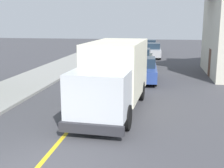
{
  "coord_description": "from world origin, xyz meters",
  "views": [
    {
      "loc": [
        3.42,
        -7.04,
        4.2
      ],
      "look_at": [
        1.32,
        5.71,
        1.4
      ],
      "focal_mm": 47.29,
      "sensor_mm": 36.0,
      "label": 1
    }
  ],
  "objects_px": {
    "parked_car_near": "(143,70)",
    "parked_car_far": "(153,51)",
    "parked_car_mid": "(141,58)",
    "parked_car_furthest": "(150,47)",
    "box_truck": "(114,73)"
  },
  "relations": [
    {
      "from": "parked_car_near",
      "to": "parked_car_far",
      "type": "bearing_deg",
      "value": 88.99
    },
    {
      "from": "parked_car_near",
      "to": "parked_car_far",
      "type": "distance_m",
      "value": 13.48
    },
    {
      "from": "parked_car_mid",
      "to": "parked_car_furthest",
      "type": "height_order",
      "value": "same"
    },
    {
      "from": "parked_car_furthest",
      "to": "parked_car_mid",
      "type": "bearing_deg",
      "value": -91.3
    },
    {
      "from": "box_truck",
      "to": "parked_car_furthest",
      "type": "bearing_deg",
      "value": 88.55
    },
    {
      "from": "box_truck",
      "to": "parked_car_mid",
      "type": "bearing_deg",
      "value": 88.41
    },
    {
      "from": "box_truck",
      "to": "parked_car_mid",
      "type": "height_order",
      "value": "box_truck"
    },
    {
      "from": "parked_car_mid",
      "to": "parked_car_furthest",
      "type": "relative_size",
      "value": 1.0
    },
    {
      "from": "box_truck",
      "to": "parked_car_near",
      "type": "bearing_deg",
      "value": 81.78
    },
    {
      "from": "parked_car_near",
      "to": "parked_car_mid",
      "type": "bearing_deg",
      "value": 95.27
    },
    {
      "from": "parked_car_near",
      "to": "parked_car_mid",
      "type": "xyz_separation_m",
      "value": [
        -0.61,
        6.66,
        0.0
      ]
    },
    {
      "from": "parked_car_near",
      "to": "parked_car_far",
      "type": "height_order",
      "value": "same"
    },
    {
      "from": "parked_car_near",
      "to": "parked_car_furthest",
      "type": "bearing_deg",
      "value": 90.99
    },
    {
      "from": "parked_car_near",
      "to": "parked_car_furthest",
      "type": "height_order",
      "value": "same"
    },
    {
      "from": "parked_car_far",
      "to": "parked_car_furthest",
      "type": "distance_m",
      "value": 5.73
    }
  ]
}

